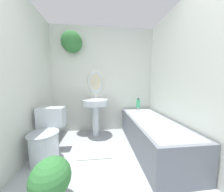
# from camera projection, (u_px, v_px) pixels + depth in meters

# --- Properties ---
(wall_back) EXTENTS (2.43, 0.43, 2.40)m
(wall_back) POSITION_uv_depth(u_px,v_px,m) (98.00, 74.00, 2.60)
(wall_back) COLOR silver
(wall_back) RESTS_ON ground_plane
(wall_left) EXTENTS (0.06, 2.43, 2.40)m
(wall_left) POSITION_uv_depth(u_px,v_px,m) (9.00, 78.00, 1.37)
(wall_left) COLOR silver
(wall_left) RESTS_ON ground_plane
(wall_right) EXTENTS (0.06, 2.43, 2.40)m
(wall_right) POSITION_uv_depth(u_px,v_px,m) (189.00, 79.00, 1.62)
(wall_right) COLOR silver
(wall_right) RESTS_ON ground_plane
(toilet) EXTENTS (0.41, 0.58, 0.74)m
(toilet) POSITION_uv_depth(u_px,v_px,m) (47.00, 138.00, 1.68)
(toilet) COLOR silver
(toilet) RESTS_ON ground_plane
(pedestal_sink) EXTENTS (0.53, 0.53, 0.89)m
(pedestal_sink) POSITION_uv_depth(u_px,v_px,m) (96.00, 108.00, 2.38)
(pedestal_sink) COLOR silver
(pedestal_sink) RESTS_ON ground_plane
(bathtub) EXTENTS (0.68, 1.65, 0.59)m
(bathtub) POSITION_uv_depth(u_px,v_px,m) (151.00, 133.00, 1.96)
(bathtub) COLOR slate
(bathtub) RESTS_ON ground_plane
(shampoo_bottle) EXTENTS (0.08, 0.08, 0.21)m
(shampoo_bottle) POSITION_uv_depth(u_px,v_px,m) (138.00, 103.00, 2.56)
(shampoo_bottle) COLOR #38B275
(shampoo_bottle) RESTS_ON bathtub
(potted_plant) EXTENTS (0.35, 0.35, 0.46)m
(potted_plant) POSITION_uv_depth(u_px,v_px,m) (51.00, 180.00, 1.01)
(potted_plant) COLOR #47474C
(potted_plant) RESTS_ON ground_plane
(bath_mat) EXTENTS (0.52, 0.41, 0.02)m
(bath_mat) POSITION_uv_depth(u_px,v_px,m) (95.00, 151.00, 1.86)
(bath_mat) COLOR silver
(bath_mat) RESTS_ON ground_plane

